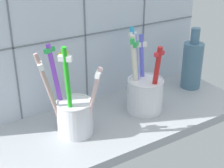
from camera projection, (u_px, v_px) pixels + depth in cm
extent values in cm
cube|color=#9EA3A8|center=(112.00, 124.00, 72.19)|extent=(64.00, 22.00, 2.00)
cube|color=silver|center=(82.00, 14.00, 72.29)|extent=(64.00, 2.00, 45.00)
cube|color=slate|center=(10.00, 26.00, 63.65)|extent=(0.30, 0.20, 45.00)
cube|color=slate|center=(85.00, 15.00, 71.45)|extent=(0.30, 0.20, 45.00)
cube|color=slate|center=(144.00, 6.00, 79.24)|extent=(0.30, 0.20, 45.00)
cube|color=slate|center=(85.00, 35.00, 73.32)|extent=(64.00, 0.20, 0.30)
cylinder|color=silver|center=(75.00, 118.00, 66.15)|extent=(7.16, 7.16, 6.84)
torus|color=silver|center=(74.00, 102.00, 64.70)|extent=(7.30, 7.30, 0.50)
cylinder|color=#9946EC|center=(58.00, 88.00, 65.11)|extent=(2.72, 4.05, 17.60)
cube|color=green|center=(49.00, 50.00, 62.51)|extent=(2.52, 1.93, 1.00)
cylinder|color=#B3EEB2|center=(68.00, 90.00, 65.69)|extent=(1.90, 2.71, 16.57)
cube|color=yellow|center=(63.00, 55.00, 63.01)|extent=(2.20, 1.63, 1.09)
cylinder|color=green|center=(69.00, 93.00, 61.61)|extent=(2.81, 2.97, 18.83)
cube|color=white|center=(65.00, 58.00, 57.79)|extent=(2.39, 2.30, 1.11)
cylinder|color=beige|center=(92.00, 103.00, 62.99)|extent=(3.76, 3.64, 14.57)
cube|color=white|center=(99.00, 74.00, 60.18)|extent=(2.45, 2.49, 1.29)
cylinder|color=tan|center=(51.00, 96.00, 62.39)|extent=(5.09, 2.27, 17.33)
cube|color=white|center=(40.00, 66.00, 59.43)|extent=(1.70, 2.32, 1.33)
cylinder|color=white|center=(145.00, 95.00, 74.48)|extent=(7.99, 7.99, 7.31)
torus|color=silver|center=(146.00, 80.00, 72.94)|extent=(8.09, 8.09, 0.50)
cylinder|color=#6166EB|center=(142.00, 71.00, 74.66)|extent=(1.97, 4.03, 16.26)
cube|color=white|center=(141.00, 45.00, 73.10)|extent=(2.49, 1.53, 1.16)
cylinder|color=#9195EE|center=(137.00, 73.00, 72.54)|extent=(1.91, 2.17, 17.18)
cube|color=green|center=(136.00, 44.00, 70.00)|extent=(2.09, 1.84, 1.16)
cylinder|color=#2EAEE4|center=(136.00, 66.00, 76.52)|extent=(1.79, 6.51, 17.17)
cube|color=white|center=(133.00, 34.00, 75.36)|extent=(1.93, 1.18, 1.04)
cylinder|color=#ECE7CD|center=(135.00, 73.00, 72.32)|extent=(2.63, 2.73, 17.11)
cube|color=green|center=(133.00, 40.00, 69.37)|extent=(2.39, 2.28, 1.14)
cylinder|color=red|center=(155.00, 80.00, 71.10)|extent=(1.36, 2.93, 15.39)
cube|color=#E5333F|center=(159.00, 54.00, 68.01)|extent=(2.58, 0.97, 0.90)
cylinder|color=slate|center=(192.00, 66.00, 84.65)|extent=(5.02, 5.02, 11.67)
cylinder|color=slate|center=(195.00, 36.00, 81.37)|extent=(2.20, 2.20, 3.86)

